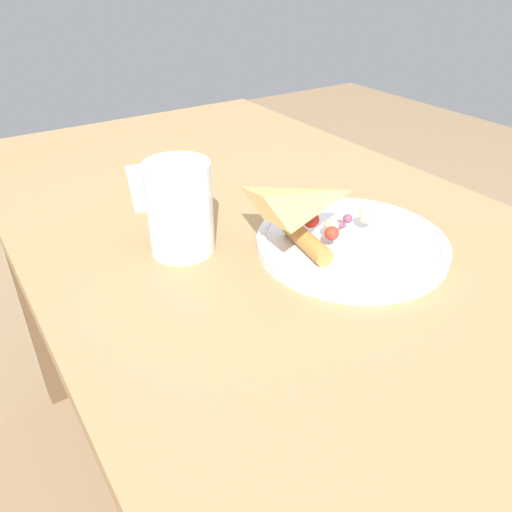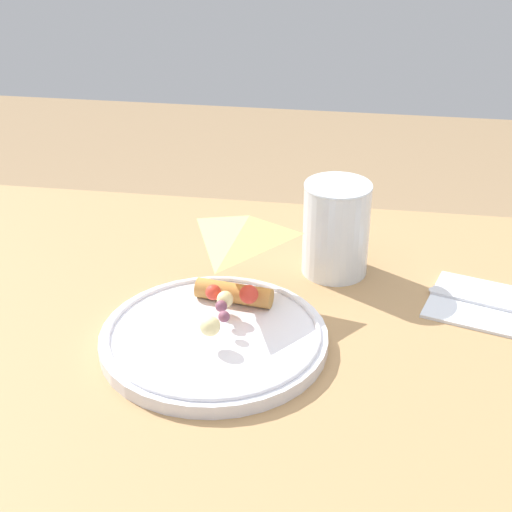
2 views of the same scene
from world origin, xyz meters
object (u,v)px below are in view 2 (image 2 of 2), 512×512
(dining_table, at_px, (322,401))
(napkin_folded, at_px, (511,311))
(plate_pizza, at_px, (215,333))
(milk_glass, at_px, (337,233))

(dining_table, bearing_deg, napkin_folded, -160.81)
(plate_pizza, xyz_separation_m, milk_glass, (-0.12, -0.19, 0.04))
(milk_glass, relative_size, napkin_folded, 0.57)
(milk_glass, xyz_separation_m, napkin_folded, (-0.22, 0.07, -0.05))
(dining_table, xyz_separation_m, milk_glass, (-0.00, -0.15, 0.16))
(dining_table, xyz_separation_m, napkin_folded, (-0.22, -0.08, 0.10))
(plate_pizza, bearing_deg, napkin_folded, -160.86)
(dining_table, distance_m, plate_pizza, 0.17)
(napkin_folded, bearing_deg, milk_glass, -17.86)
(milk_glass, bearing_deg, napkin_folded, 162.14)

